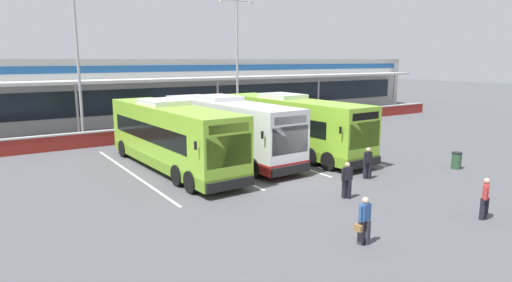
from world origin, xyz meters
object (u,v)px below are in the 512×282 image
object	(u,v)px
coach_bus_leftmost	(171,137)
coach_bus_centre	(291,126)
lamp_post_centre	(237,56)
coach_bus_left_centre	(227,130)
pedestrian_in_dark_coat	(485,197)
litter_bin	(457,160)
lamp_post_west	(77,55)
pedestrian_child	(368,162)
pedestrian_near_bin	(347,179)
pedestrian_with_handbag	(364,220)

from	to	relation	value
coach_bus_leftmost	coach_bus_centre	world-z (taller)	same
lamp_post_centre	coach_bus_left_centre	bearing A→B (deg)	-124.19
coach_bus_leftmost	lamp_post_centre	bearing A→B (deg)	44.83
pedestrian_in_dark_coat	lamp_post_centre	bearing A→B (deg)	81.29
litter_bin	coach_bus_leftmost	bearing A→B (deg)	146.65
coach_bus_leftmost	lamp_post_west	size ratio (longest dim) A/B	1.11
coach_bus_left_centre	lamp_post_west	xyz separation A→B (m)	(-6.29, 9.82, 4.50)
pedestrian_child	lamp_post_west	distance (m)	21.11
litter_bin	coach_bus_centre	bearing A→B (deg)	122.00
coach_bus_centre	lamp_post_west	xyz separation A→B (m)	(-10.48, 10.84, 4.50)
lamp_post_west	pedestrian_in_dark_coat	bearing A→B (deg)	-69.05
pedestrian_in_dark_coat	pedestrian_near_bin	world-z (taller)	same
lamp_post_centre	litter_bin	world-z (taller)	lamp_post_centre
pedestrian_in_dark_coat	pedestrian_child	xyz separation A→B (m)	(0.65, 6.41, 0.00)
pedestrian_child	lamp_post_west	bearing A→B (deg)	119.12
litter_bin	pedestrian_child	bearing A→B (deg)	167.38
pedestrian_with_handbag	lamp_post_centre	distance (m)	25.72
pedestrian_in_dark_coat	lamp_post_centre	size ratio (longest dim) A/B	0.15
lamp_post_centre	lamp_post_west	bearing A→B (deg)	-179.76
coach_bus_leftmost	pedestrian_child	size ratio (longest dim) A/B	7.55
coach_bus_left_centre	pedestrian_with_handbag	xyz separation A→B (m)	(-2.55, -13.50, -0.93)
coach_bus_centre	pedestrian_near_bin	xyz separation A→B (m)	(-3.72, -8.69, -0.91)
coach_bus_centre	litter_bin	xyz separation A→B (m)	(5.17, -8.27, -1.32)
coach_bus_centre	lamp_post_centre	distance (m)	12.05
lamp_post_west	pedestrian_child	bearing A→B (deg)	-60.88
lamp_post_west	litter_bin	bearing A→B (deg)	-50.69
lamp_post_west	litter_bin	xyz separation A→B (m)	(15.64, -19.10, -5.82)
coach_bus_left_centre	pedestrian_with_handbag	world-z (taller)	coach_bus_left_centre
coach_bus_leftmost	litter_bin	world-z (taller)	coach_bus_leftmost
pedestrian_near_bin	litter_bin	xyz separation A→B (m)	(8.89, 0.43, -0.41)
lamp_post_centre	coach_bus_centre	bearing A→B (deg)	-103.03
coach_bus_centre	lamp_post_west	distance (m)	15.73
pedestrian_near_bin	coach_bus_centre	bearing A→B (deg)	66.81
coach_bus_centre	pedestrian_near_bin	bearing A→B (deg)	-113.19
coach_bus_centre	pedestrian_child	distance (m)	7.07
pedestrian_with_handbag	lamp_post_west	size ratio (longest dim) A/B	0.15
pedestrian_in_dark_coat	pedestrian_child	size ratio (longest dim) A/B	1.00
pedestrian_child	litter_bin	xyz separation A→B (m)	(5.72, -1.28, -0.41)
litter_bin	coach_bus_left_centre	bearing A→B (deg)	135.22
coach_bus_leftmost	pedestrian_near_bin	xyz separation A→B (m)	(4.30, -9.11, -0.91)
coach_bus_left_centre	pedestrian_with_handbag	size ratio (longest dim) A/B	7.55
coach_bus_centre	coach_bus_leftmost	bearing A→B (deg)	177.05
coach_bus_left_centre	lamp_post_west	size ratio (longest dim) A/B	1.11
pedestrian_near_bin	lamp_post_centre	distance (m)	21.26
coach_bus_leftmost	pedestrian_in_dark_coat	distance (m)	15.43
coach_bus_left_centre	pedestrian_child	world-z (taller)	coach_bus_left_centre
litter_bin	pedestrian_with_handbag	bearing A→B (deg)	-160.50
coach_bus_left_centre	lamp_post_centre	size ratio (longest dim) A/B	1.11
pedestrian_in_dark_coat	pedestrian_near_bin	size ratio (longest dim) A/B	1.00
pedestrian_near_bin	litter_bin	bearing A→B (deg)	2.75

